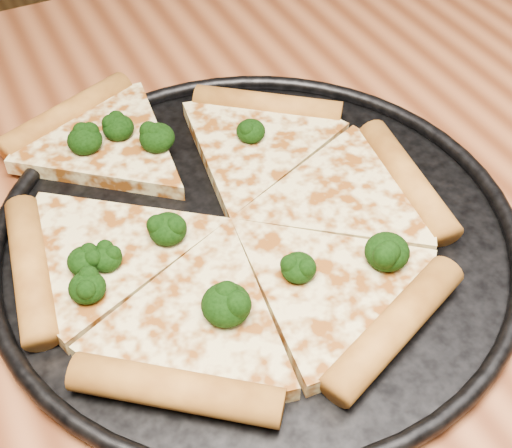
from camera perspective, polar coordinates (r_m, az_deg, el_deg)
name	(u,v)px	position (r m, az deg, el deg)	size (l,w,h in m)	color
dining_table	(274,311)	(0.62, 1.46, -7.02)	(1.20, 0.90, 0.75)	brown
pizza_pan	(256,231)	(0.54, 0.00, -0.60)	(0.41, 0.41, 0.02)	black
pizza	(222,215)	(0.54, -2.72, 0.69)	(0.34, 0.40, 0.03)	beige
broccoli_florets	(190,213)	(0.53, -5.32, 0.86)	(0.23, 0.25, 0.03)	black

